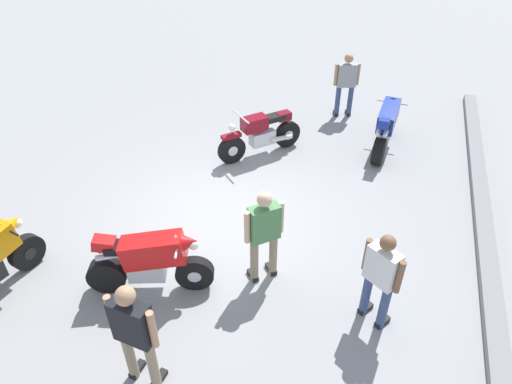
{
  "coord_description": "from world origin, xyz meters",
  "views": [
    {
      "loc": [
        6.23,
        2.65,
        5.49
      ],
      "look_at": [
        0.06,
        0.61,
        0.75
      ],
      "focal_mm": 32.07,
      "sensor_mm": 36.0,
      "label": 1
    }
  ],
  "objects": [
    {
      "name": "curb_edge",
      "position": [
        0.0,
        4.6,
        0.07
      ],
      "size": [
        14.0,
        0.3,
        0.15
      ],
      "primitive_type": "cube",
      "color": "gray",
      "rests_on": "ground"
    },
    {
      "name": "motorcycle_blue_sportbike",
      "position": [
        -3.49,
        2.55,
        0.59
      ],
      "size": [
        1.96,
        0.7,
        1.14
      ],
      "rotation": [
        0.0,
        0.0,
        3.06
      ],
      "color": "black",
      "rests_on": "ground"
    },
    {
      "name": "person_in_black_shirt",
      "position": [
        3.48,
        0.22,
        1.0
      ],
      "size": [
        0.34,
        0.67,
        1.74
      ],
      "rotation": [
        0.0,
        0.0,
        3.05
      ],
      "color": "gray",
      "rests_on": "ground"
    },
    {
      "name": "ground_plane",
      "position": [
        0.0,
        0.0,
        0.0
      ],
      "size": [
        40.0,
        40.0,
        0.0
      ],
      "primitive_type": "plane",
      "color": "gray"
    },
    {
      "name": "person_in_green_shirt",
      "position": [
        1.26,
        1.13,
        0.96
      ],
      "size": [
        0.54,
        0.55,
        1.68
      ],
      "rotation": [
        0.0,
        0.0,
        3.9
      ],
      "color": "gray",
      "rests_on": "ground"
    },
    {
      "name": "motorcycle_red_sportbike",
      "position": [
        2.03,
        -0.44,
        0.59
      ],
      "size": [
        0.93,
        1.9,
        1.14
      ],
      "rotation": [
        0.0,
        0.0,
        1.91
      ],
      "color": "black",
      "rests_on": "ground"
    },
    {
      "name": "motorcycle_maroon_cruiser",
      "position": [
        -2.37,
        -0.08,
        0.52
      ],
      "size": [
        1.63,
        1.49,
        1.09
      ],
      "rotation": [
        0.0,
        0.0,
        5.55
      ],
      "color": "black",
      "rests_on": "ground"
    },
    {
      "name": "person_in_white_shirt",
      "position": [
        1.57,
        2.89,
        0.91
      ],
      "size": [
        0.49,
        0.58,
        1.62
      ],
      "rotation": [
        0.0,
        0.0,
        2.57
      ],
      "color": "#384772",
      "rests_on": "ground"
    },
    {
      "name": "person_in_gray_shirt",
      "position": [
        -4.91,
        1.36,
        0.94
      ],
      "size": [
        0.44,
        0.63,
        1.66
      ],
      "rotation": [
        0.0,
        0.0,
        3.52
      ],
      "color": "#384772",
      "rests_on": "ground"
    }
  ]
}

